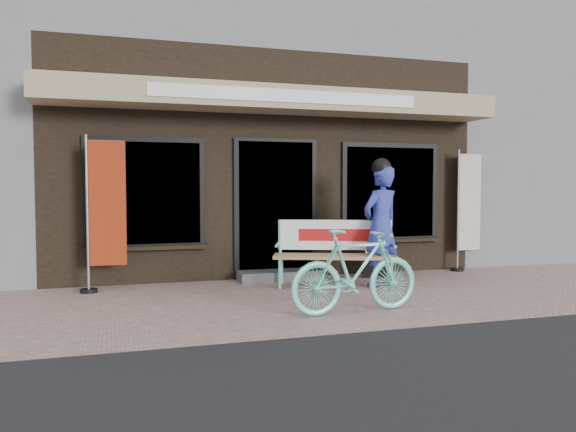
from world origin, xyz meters
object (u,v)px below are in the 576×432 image
object	(u,v)px
person	(381,224)
nobori_cream	(467,209)
bench	(335,247)
bicycle	(356,271)
menu_stand	(378,248)
nobori_red	(104,211)

from	to	relation	value
person	nobori_cream	bearing A→B (deg)	3.85
bench	bicycle	bearing A→B (deg)	-83.84
person	menu_stand	size ratio (longest dim) A/B	2.01
bench	nobori_cream	distance (m)	2.91
nobori_red	menu_stand	world-z (taller)	nobori_red
person	bicycle	distance (m)	1.86
bicycle	menu_stand	distance (m)	2.57
bicycle	menu_stand	size ratio (longest dim) A/B	1.74
menu_stand	person	bearing A→B (deg)	-91.91
person	nobori_cream	distance (m)	2.37
bicycle	nobori_red	distance (m)	3.59
nobori_red	menu_stand	distance (m)	4.16
person	nobori_red	size ratio (longest dim) A/B	0.87
menu_stand	bicycle	bearing A→B (deg)	-100.71
nobori_cream	person	bearing A→B (deg)	-162.91
bench	menu_stand	world-z (taller)	bench
person	nobori_red	bearing A→B (deg)	148.10
bicycle	nobori_red	bearing A→B (deg)	45.97
bicycle	menu_stand	xyz separation A→B (m)	(1.35, 2.19, -0.01)
nobori_red	menu_stand	bearing A→B (deg)	1.91
bicycle	nobori_cream	xyz separation A→B (m)	(3.19, 2.47, 0.59)
nobori_red	bicycle	bearing A→B (deg)	-36.48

